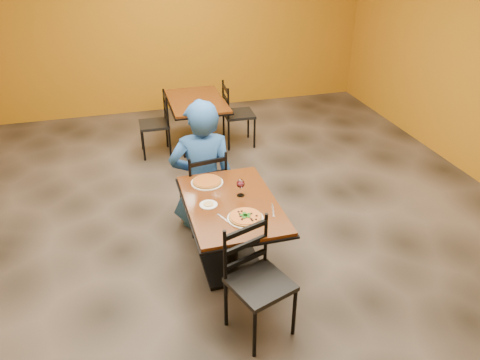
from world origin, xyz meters
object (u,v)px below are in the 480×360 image
object	(u,v)px
table_second	(197,113)
side_plate	(209,205)
chair_second_left	(154,125)
pizza_main	(245,217)
chair_second_right	(239,114)
chair_main_near	(260,285)
diner	(202,165)
plate_main	(245,218)
table_main	(232,220)
chair_main_far	(203,188)
plate_far	(207,183)
pizza_far	(207,181)
wine_glass	(241,187)

from	to	relation	value
table_second	side_plate	world-z (taller)	side_plate
chair_second_left	pizza_main	bearing A→B (deg)	9.33
chair_second_right	side_plate	world-z (taller)	chair_second_right
chair_main_near	diner	distance (m)	1.66
pizza_main	side_plate	distance (m)	0.39
plate_main	table_main	bearing A→B (deg)	99.12
chair_main_far	plate_far	size ratio (longest dim) A/B	3.02
table_second	pizza_main	size ratio (longest dim) A/B	4.12
chair_second_right	side_plate	distance (m)	2.94
table_main	table_second	world-z (taller)	same
chair_main_near	pizza_far	distance (m)	1.26
table_second	table_main	bearing A→B (deg)	-94.39
table_main	chair_main_near	distance (m)	0.82
pizza_main	wine_glass	size ratio (longest dim) A/B	1.58
chair_main_near	pizza_main	xyz separation A→B (m)	(0.03, 0.53, 0.29)
diner	plate_main	distance (m)	1.12
plate_main	pizza_main	bearing A→B (deg)	0.00
table_main	chair_second_right	bearing A→B (deg)	73.23
chair_main_far	pizza_main	world-z (taller)	chair_main_far
chair_second_left	chair_second_right	bearing A→B (deg)	90.85
chair_second_left	pizza_main	world-z (taller)	chair_second_left
chair_main_far	plate_far	distance (m)	0.49
chair_main_far	pizza_far	size ratio (longest dim) A/B	3.34
diner	plate_far	world-z (taller)	diner
table_second	wine_glass	bearing A→B (deg)	-92.16
chair_main_far	plate_far	xyz separation A→B (m)	(-0.03, -0.40, 0.29)
chair_main_near	chair_main_far	bearing A→B (deg)	74.97
table_main	wine_glass	size ratio (longest dim) A/B	6.83
diner	pizza_far	world-z (taller)	diner
chair_second_left	table_second	bearing A→B (deg)	90.85
chair_second_right	diner	size ratio (longest dim) A/B	0.65
chair_main_near	chair_second_left	world-z (taller)	chair_main_near
chair_second_right	plate_main	distance (m)	3.14
chair_main_far	diner	size ratio (longest dim) A/B	0.65
chair_main_near	plate_main	size ratio (longest dim) A/B	3.10
plate_main	chair_main_far	bearing A→B (deg)	98.12
table_main	chair_second_right	world-z (taller)	chair_second_right
chair_main_near	pizza_main	size ratio (longest dim) A/B	3.39
table_second	plate_main	xyz separation A→B (m)	(-0.16, -3.03, 0.20)
table_second	diner	xyz separation A→B (m)	(-0.31, -1.92, 0.17)
chair_second_right	pizza_main	xyz separation A→B (m)	(-0.78, -3.03, 0.30)
diner	pizza_far	distance (m)	0.43
chair_main_far	pizza_far	bearing A→B (deg)	77.32
side_plate	pizza_main	bearing A→B (deg)	-48.92
pizza_main	wine_glass	distance (m)	0.39
pizza_main	plate_far	world-z (taller)	pizza_main
diner	wine_glass	xyz separation A→B (m)	(0.21, -0.73, 0.12)
side_plate	table_second	bearing A→B (deg)	81.28
chair_second_right	pizza_main	distance (m)	3.14
table_second	diner	size ratio (longest dim) A/B	0.81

